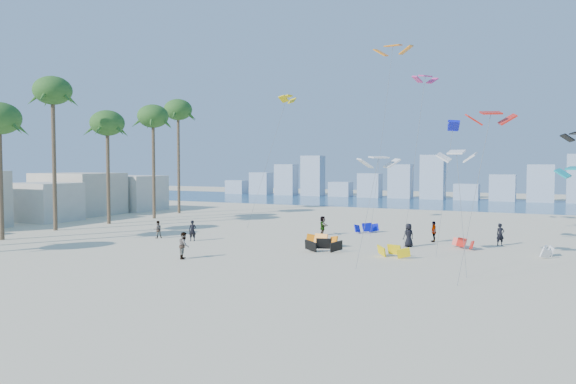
% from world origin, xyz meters
% --- Properties ---
extents(ground, '(220.00, 220.00, 0.00)m').
position_xyz_m(ground, '(0.00, 0.00, 0.00)').
color(ground, beige).
rests_on(ground, ground).
extents(ocean, '(220.00, 220.00, 0.00)m').
position_xyz_m(ocean, '(0.00, 72.00, 0.01)').
color(ocean, navy).
rests_on(ocean, ground).
extents(kitesurfer_near, '(0.77, 0.65, 1.81)m').
position_xyz_m(kitesurfer_near, '(-6.23, 15.85, 0.91)').
color(kitesurfer_near, black).
rests_on(kitesurfer_near, ground).
extents(kitesurfer_mid, '(1.08, 1.16, 1.91)m').
position_xyz_m(kitesurfer_mid, '(-1.45, 8.24, 0.96)').
color(kitesurfer_mid, gray).
rests_on(kitesurfer_mid, ground).
extents(kitesurfers_far, '(36.02, 12.68, 1.91)m').
position_xyz_m(kitesurfers_far, '(9.51, 20.78, 0.88)').
color(kitesurfers_far, black).
rests_on(kitesurfers_far, ground).
extents(grounded_kites, '(18.74, 14.49, 0.93)m').
position_xyz_m(grounded_kites, '(9.66, 19.56, 0.43)').
color(grounded_kites, orange).
rests_on(grounded_kites, ground).
extents(flying_kites, '(33.52, 26.51, 18.67)m').
position_xyz_m(flying_kites, '(14.33, 22.73, 12.12)').
color(flying_kites, silver).
rests_on(flying_kites, ground).
extents(palm_row, '(6.09, 44.80, 15.52)m').
position_xyz_m(palm_row, '(-22.51, 16.20, 11.78)').
color(palm_row, brown).
rests_on(palm_row, ground).
extents(beachfront_buildings, '(11.50, 43.00, 6.00)m').
position_xyz_m(beachfront_buildings, '(-33.69, 20.82, 2.67)').
color(beachfront_buildings, beige).
rests_on(beachfront_buildings, ground).
extents(distant_skyline, '(85.00, 3.00, 8.40)m').
position_xyz_m(distant_skyline, '(-1.19, 82.00, 3.09)').
color(distant_skyline, '#9EADBF').
rests_on(distant_skyline, ground).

